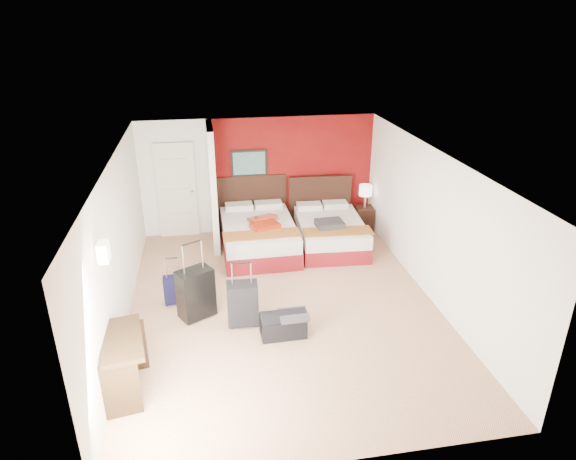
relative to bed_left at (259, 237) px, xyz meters
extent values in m
plane|color=tan|center=(0.15, -2.13, -0.31)|extent=(6.50, 6.50, 0.00)
cube|color=white|center=(0.15, 1.12, 0.94)|extent=(5.00, 0.04, 2.50)
cube|color=white|center=(-2.35, -2.13, 0.94)|extent=(0.04, 6.50, 2.50)
cube|color=black|center=(-0.05, 1.06, 1.24)|extent=(0.78, 0.03, 0.58)
cube|color=white|center=(-2.23, -3.63, 1.59)|extent=(0.12, 0.20, 0.24)
cube|color=maroon|center=(0.90, 1.10, 0.94)|extent=(3.50, 0.04, 2.50)
cube|color=silver|center=(-0.85, 0.48, 0.94)|extent=(0.12, 1.20, 2.50)
cube|color=silver|center=(-1.60, 1.07, 0.72)|extent=(0.82, 0.06, 2.05)
cube|color=white|center=(0.00, 0.00, 0.00)|extent=(1.45, 2.07, 0.62)
cube|color=silver|center=(1.49, -0.04, -0.03)|extent=(1.43, 1.96, 0.56)
cube|color=#A0250D|center=(0.10, -0.10, 0.35)|extent=(0.76, 0.87, 0.09)
cube|color=#343438|center=(1.39, -0.34, 0.32)|extent=(0.55, 0.45, 0.13)
cube|color=black|center=(2.44, 0.68, -0.04)|extent=(0.41, 0.41, 0.53)
cylinder|color=white|center=(2.44, 0.68, 0.48)|extent=(0.32, 0.32, 0.51)
cube|color=black|center=(-1.26, -2.25, 0.09)|extent=(0.63, 0.55, 0.81)
cube|color=black|center=(-0.55, -2.59, 0.04)|extent=(0.48, 0.31, 0.69)
cube|color=black|center=(-1.62, -1.77, -0.08)|extent=(0.34, 0.22, 0.47)
cube|color=black|center=(0.01, -2.97, -0.14)|extent=(0.68, 0.38, 0.34)
cube|color=#37373C|center=(0.16, -3.02, 0.06)|extent=(0.44, 0.38, 0.06)
cube|color=black|center=(-2.14, -3.85, 0.10)|extent=(0.65, 1.06, 0.83)
camera|label=1|loc=(-0.99, -9.20, 4.18)|focal=31.22mm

